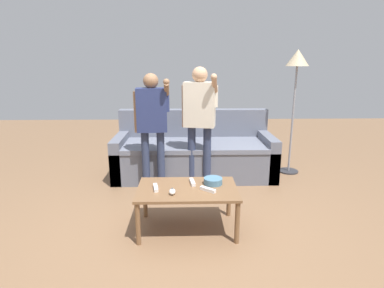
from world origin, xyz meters
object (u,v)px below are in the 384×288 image
Objects in this scene: snack_bowl at (213,181)px; game_remote_wand_spare at (156,188)px; player_center at (200,114)px; game_remote_wand_near at (192,182)px; player_left at (152,119)px; game_remote_nunchuk at (172,192)px; game_remote_wand_far at (208,190)px; coffee_table at (187,193)px; floor_lamp at (297,69)px; couch at (194,153)px.

game_remote_wand_spare is (-0.54, -0.11, -0.01)m from snack_bowl.
game_remote_wand_near is (-0.11, -0.95, -0.51)m from player_center.
game_remote_wand_near is (0.46, -0.86, -0.47)m from player_left.
game_remote_nunchuk is 0.06× the size of player_center.
player_left is 1.10m from game_remote_wand_spare.
game_remote_wand_far is 0.90× the size of game_remote_wand_spare.
player_center is at bearing 81.18° from coffee_table.
floor_lamp reaches higher than game_remote_wand_far.
coffee_table is 5.22× the size of snack_bowl.
game_remote_wand_near is at bearing -92.58° from couch.
player_center is (0.05, -0.49, 0.65)m from couch.
couch is 1.62m from game_remote_wand_spare.
game_remote_wand_far is at bearing -128.67° from floor_lamp.
player_left is 9.99× the size of game_remote_wand_far.
player_center is (-0.08, 0.96, 0.50)m from snack_bowl.
coffee_table is 10.56× the size of game_remote_nunchuk.
game_remote_nunchuk is 1.23m from player_left.
player_left is (-0.66, 0.88, 0.45)m from snack_bowl.
coffee_table is 2.44m from floor_lamp.
game_remote_wand_near is (-0.20, 0.02, -0.01)m from snack_bowl.
coffee_table is 6.47× the size of game_remote_wand_far.
player_left is 1.29m from game_remote_wand_far.
game_remote_nunchuk is at bearing -169.52° from game_remote_wand_far.
game_remote_wand_near is at bearing 175.44° from snack_bowl.
floor_lamp is at bearing 17.41° from player_left.
couch is at bearing 95.31° from snack_bowl.
couch is 15.22× the size of game_remote_wand_far.
game_remote_nunchuk is at bearing -76.07° from player_left.
game_remote_wand_spare is at bearing -168.09° from snack_bowl.
player_center is 10.49× the size of game_remote_wand_far.
coffee_table is 0.21m from game_remote_wand_far.
snack_bowl is 1.09m from player_center.
couch is at bearing 95.84° from player_center.
couch is 1.52× the size of player_left.
player_left is (-0.57, -0.09, -0.05)m from player_center.
game_remote_nunchuk is (-0.25, -1.68, 0.14)m from couch.
game_remote_wand_near is (-1.45, -1.46, -1.03)m from floor_lamp.
game_remote_wand_spare is at bearing 173.29° from game_remote_wand_far.
coffee_table is at bearing 3.71° from game_remote_wand_spare.
player_center reaches higher than game_remote_wand_near.
player_center is at bearing -159.00° from floor_lamp.
player_left reaches higher than coffee_table.
snack_bowl is 1.24× the size of game_remote_wand_far.
floor_lamp reaches higher than game_remote_wand_near.
player_left is (-0.41, 0.97, 0.54)m from coffee_table.
floor_lamp is at bearing 49.65° from snack_bowl.
game_remote_wand_far is (0.19, -0.07, 0.07)m from coffee_table.
game_remote_nunchuk reaches higher than game_remote_wand_near.
coffee_table is at bearing -98.82° from player_center.
snack_bowl is 0.12× the size of player_center.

